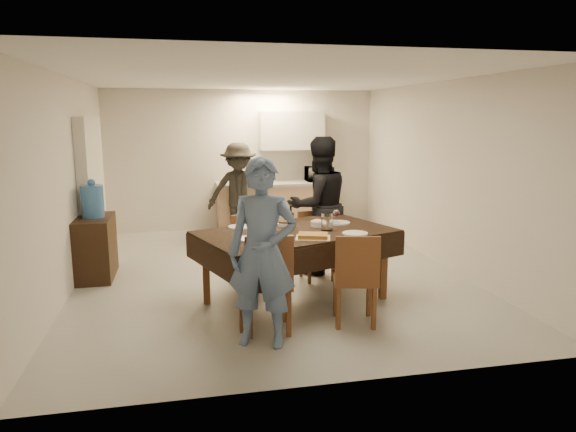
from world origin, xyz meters
The scene contains 33 objects.
floor centered at (0.00, 0.00, 0.00)m, with size 5.00×6.00×0.02m, color #A5A5A0.
ceiling centered at (0.00, 0.00, 2.60)m, with size 5.00×6.00×0.02m, color white.
wall_back centered at (0.00, 3.00, 1.30)m, with size 5.00×0.02×2.60m, color silver.
wall_front centered at (0.00, -3.00, 1.30)m, with size 5.00×0.02×2.60m, color silver.
wall_left centered at (-2.50, 0.00, 1.30)m, with size 0.02×6.00×2.60m, color silver.
wall_right centered at (2.50, 0.00, 1.30)m, with size 0.02×6.00×2.60m, color silver.
stub_partition centered at (-2.42, 1.20, 1.05)m, with size 0.15×1.40×2.10m, color silver.
kitchen_base_cabinet centered at (0.60, 2.68, 0.43)m, with size 2.20×0.60×0.86m, color tan.
kitchen_worktop centered at (0.60, 2.68, 0.89)m, with size 2.24×0.64×0.05m, color #9FA09B.
upper_cabinet centered at (0.90, 2.82, 1.85)m, with size 1.20×0.34×0.70m, color silver.
dining_table centered at (0.11, -1.09, 0.80)m, with size 2.43×1.90×0.83m.
chair_near_left centered at (-0.34, -1.94, 0.62)m, with size 0.50×0.50×0.55m.
chair_near_right centered at (0.56, -1.93, 0.59)m, with size 0.52×0.53×0.52m.
chair_far_left centered at (-0.34, -0.42, 0.53)m, with size 0.39×0.39×0.47m.
chair_far_right centered at (0.56, -0.43, 0.54)m, with size 0.44×0.44×0.48m.
console centered at (-2.28, 0.33, 0.41)m, with size 0.44×0.88×0.81m, color black.
water_jug centered at (-2.28, 0.33, 1.02)m, with size 0.28×0.28×0.42m, color #437FCC.
wine_bottle centered at (0.06, -1.04, 0.98)m, with size 0.07×0.07×0.29m, color black, non-canonical shape.
water_pitcher centered at (0.46, -1.14, 0.93)m, with size 0.13×0.13×0.20m, color white.
savoury_tart centered at (0.21, -1.47, 0.86)m, with size 0.36×0.27×0.05m, color #C08138.
salad_bowl centered at (0.41, -0.91, 0.87)m, with size 0.16×0.16×0.06m, color white.
mushroom_dish centered at (0.06, -0.81, 0.85)m, with size 0.21×0.21×0.04m, color white.
wine_glass_a centered at (-0.44, -1.34, 0.93)m, with size 0.09×0.09×0.19m, color white, non-canonical shape.
wine_glass_b centered at (0.66, -0.84, 0.92)m, with size 0.08×0.08×0.18m, color white, non-canonical shape.
wine_glass_c centered at (-0.09, -0.79, 0.93)m, with size 0.09×0.09×0.20m, color white, non-canonical shape.
plate_near_left centered at (-0.49, -1.39, 0.84)m, with size 0.24×0.24×0.01m, color white.
plate_near_right centered at (0.71, -1.39, 0.84)m, with size 0.28×0.28×0.02m, color white.
plate_far_left centered at (-0.49, -0.79, 0.84)m, with size 0.28×0.28×0.02m, color white.
plate_far_right centered at (0.71, -0.79, 0.84)m, with size 0.27×0.27×0.02m, color white.
microwave centered at (1.41, 2.68, 1.05)m, with size 0.50×0.34×0.27m, color silver.
person_near centered at (-0.44, -2.14, 0.88)m, with size 0.64×0.42×1.76m, color #5B74A1.
person_far centered at (0.66, -0.04, 0.93)m, with size 0.90×0.70×1.85m, color black.
person_kitchen centered at (-0.17, 2.23, 0.83)m, with size 1.08×0.62×1.67m, color black.
Camera 1 is at (-1.13, -6.63, 2.10)m, focal length 32.00 mm.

